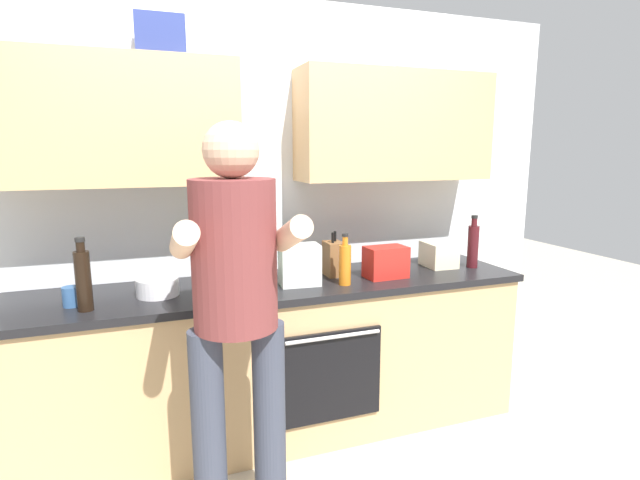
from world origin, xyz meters
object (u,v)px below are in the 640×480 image
object	(u,v)px
person_standing	(236,300)
cup_stoneware	(400,263)
bottle_soda	(254,266)
knife_block	(334,259)
grocery_bag_crisps	(386,262)
cup_tea	(71,297)
potted_herb	(237,258)
grocery_bag_produce	(300,265)
bottle_juice	(345,263)
mixing_bowl	(158,287)
grocery_bag_rice	(439,254)
bottle_soy	(83,279)
bottle_oil	(225,265)
bottle_wine	(473,245)

from	to	relation	value
person_standing	cup_stoneware	distance (m)	1.36
bottle_soda	knife_block	distance (m)	0.47
grocery_bag_crisps	cup_tea	bearing A→B (deg)	179.07
person_standing	potted_herb	distance (m)	0.65
potted_herb	grocery_bag_produce	xyz separation A→B (m)	(0.33, -0.04, -0.06)
cup_tea	grocery_bag_produce	bearing A→B (deg)	-0.53
knife_block	potted_herb	distance (m)	0.60
bottle_juice	bottle_soda	distance (m)	0.53
knife_block	potted_herb	xyz separation A→B (m)	(-0.59, -0.08, 0.07)
person_standing	mixing_bowl	xyz separation A→B (m)	(-0.29, 0.65, -0.09)
grocery_bag_produce	grocery_bag_rice	bearing A→B (deg)	6.71
cup_stoneware	knife_block	xyz separation A→B (m)	(-0.44, 0.00, 0.06)
bottle_soy	grocery_bag_crisps	world-z (taller)	bottle_soy
bottle_oil	grocery_bag_crisps	size ratio (longest dim) A/B	0.92
bottle_wine	grocery_bag_crisps	xyz separation A→B (m)	(-0.63, -0.04, -0.05)
person_standing	bottle_soy	size ratio (longest dim) A/B	5.06
bottle_wine	knife_block	xyz separation A→B (m)	(-0.90, 0.11, -0.04)
knife_block	bottle_juice	bearing A→B (deg)	-94.73
bottle_wine	grocery_bag_rice	world-z (taller)	bottle_wine
bottle_juice	knife_block	bearing A→B (deg)	85.27
bottle_juice	bottle_wine	distance (m)	0.92
bottle_soy	knife_block	xyz separation A→B (m)	(1.32, 0.21, -0.05)
bottle_soda	grocery_bag_rice	world-z (taller)	bottle_soda
bottle_soda	knife_block	size ratio (longest dim) A/B	0.76
bottle_soy	mixing_bowl	bearing A→B (deg)	23.10
bottle_soda	grocery_bag_crisps	size ratio (longest dim) A/B	0.83
bottle_soda	grocery_bag_crisps	xyz separation A→B (m)	(0.73, -0.21, 0.01)
person_standing	grocery_bag_rice	world-z (taller)	person_standing
bottle_soy	bottle_soda	distance (m)	0.90
cup_tea	grocery_bag_crisps	xyz separation A→B (m)	(1.66, -0.03, 0.04)
grocery_bag_rice	grocery_bag_produce	world-z (taller)	grocery_bag_produce
cup_stoneware	mixing_bowl	distance (m)	1.44
mixing_bowl	potted_herb	distance (m)	0.43
bottle_oil	bottle_soy	bearing A→B (deg)	-156.70
bottle_wine	grocery_bag_rice	bearing A→B (deg)	153.03
cup_tea	person_standing	bearing A→B (deg)	-41.64
potted_herb	bottle_juice	bearing A→B (deg)	-12.47
potted_herb	grocery_bag_crisps	distance (m)	0.86
grocery_bag_crisps	mixing_bowl	bearing A→B (deg)	176.67
bottle_wine	potted_herb	xyz separation A→B (m)	(-1.49, 0.03, 0.02)
cup_stoneware	knife_block	world-z (taller)	knife_block
bottle_wine	cup_stoneware	bearing A→B (deg)	166.89
bottle_wine	potted_herb	distance (m)	1.49
person_standing	bottle_soy	bearing A→B (deg)	139.94
cup_tea	grocery_bag_produce	distance (m)	1.14
cup_stoneware	grocery_bag_rice	world-z (taller)	grocery_bag_rice
mixing_bowl	cup_tea	bearing A→B (deg)	-173.23
bottle_juice	grocery_bag_crisps	distance (m)	0.29
cup_stoneware	cup_tea	bearing A→B (deg)	-176.38
bottle_juice	bottle_soy	size ratio (longest dim) A/B	0.83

